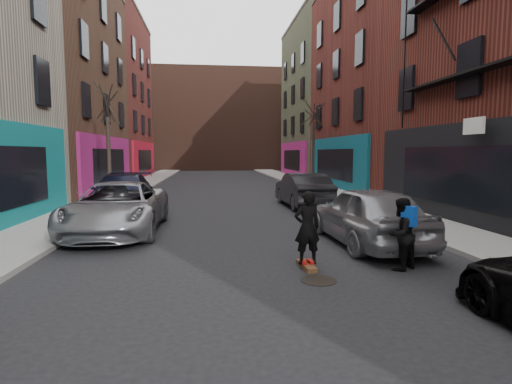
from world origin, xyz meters
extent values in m
cube|color=gray|center=(-6.25, 30.00, 0.07)|extent=(2.50, 84.00, 0.13)
cube|color=gray|center=(6.25, 30.00, 0.07)|extent=(2.50, 84.00, 0.13)
cube|color=#4D2B21|center=(13.50, 16.00, 8.00)|extent=(12.00, 56.00, 16.00)
cube|color=#47281E|center=(0.00, 56.00, 7.00)|extent=(40.00, 10.00, 14.00)
imported|color=gray|center=(-3.87, 9.27, 0.79)|extent=(2.64, 5.68, 1.58)
imported|color=black|center=(-4.60, 13.33, 0.80)|extent=(2.55, 5.66, 1.61)
imported|color=gray|center=(3.20, 6.83, 0.82)|extent=(2.12, 4.86, 1.63)
imported|color=black|center=(3.20, 14.34, 0.78)|extent=(1.82, 4.80, 1.56)
cube|color=brown|center=(1.05, 4.81, 0.05)|extent=(0.29, 0.82, 0.10)
imported|color=black|center=(1.05, 4.81, 0.89)|extent=(0.61, 0.43, 1.58)
imported|color=black|center=(3.00, 4.48, 0.77)|extent=(0.94, 0.88, 1.54)
cube|color=#0C42B5|center=(3.09, 4.33, 1.18)|extent=(0.27, 0.33, 0.42)
cylinder|color=black|center=(1.08, 3.96, 0.01)|extent=(0.83, 0.83, 0.01)
camera|label=1|loc=(-1.01, -3.44, 2.51)|focal=28.00mm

